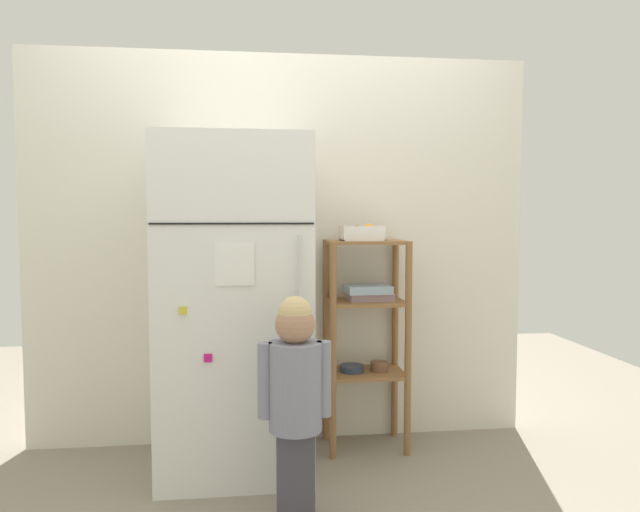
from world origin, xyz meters
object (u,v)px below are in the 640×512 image
(refrigerator, at_px, (235,305))
(child_standing, at_px, (295,386))
(fruit_bin, at_px, (363,233))
(pantry_shelf_unit, at_px, (366,321))

(refrigerator, xyz_separation_m, child_standing, (0.25, -0.55, -0.25))
(refrigerator, distance_m, child_standing, 0.66)
(child_standing, height_order, fruit_bin, fruit_bin)
(pantry_shelf_unit, height_order, fruit_bin, fruit_bin)
(pantry_shelf_unit, relative_size, fruit_bin, 5.09)
(refrigerator, height_order, fruit_bin, refrigerator)
(child_standing, distance_m, pantry_shelf_unit, 0.86)
(refrigerator, bearing_deg, pantry_shelf_unit, 13.84)
(refrigerator, distance_m, fruit_bin, 0.76)
(refrigerator, relative_size, pantry_shelf_unit, 1.45)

